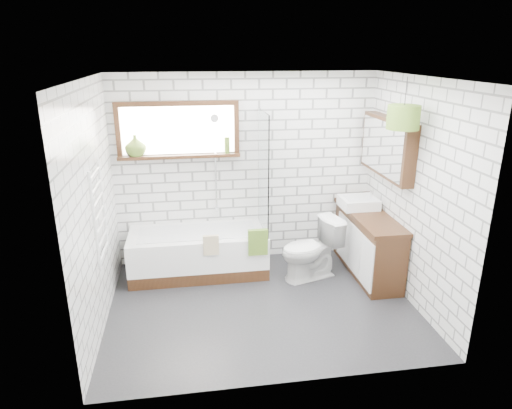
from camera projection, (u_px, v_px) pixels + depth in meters
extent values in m
cube|color=black|center=(262.00, 305.00, 5.20)|extent=(3.40, 2.60, 0.01)
cube|color=white|center=(263.00, 77.00, 4.39)|extent=(3.40, 2.60, 0.01)
cube|color=white|center=(246.00, 170.00, 6.01)|extent=(3.40, 0.01, 2.50)
cube|color=white|center=(290.00, 253.00, 3.57)|extent=(3.40, 0.01, 2.50)
cube|color=white|center=(94.00, 209.00, 4.55)|extent=(0.01, 2.60, 2.50)
cube|color=white|center=(414.00, 193.00, 5.04)|extent=(0.01, 2.60, 2.50)
cube|color=black|center=(178.00, 130.00, 5.67)|extent=(1.52, 0.16, 0.68)
cube|color=white|center=(99.00, 213.00, 4.57)|extent=(0.06, 0.52, 1.00)
cube|color=black|center=(387.00, 147.00, 5.46)|extent=(0.16, 1.20, 0.70)
cylinder|color=silver|center=(215.00, 164.00, 5.88)|extent=(0.02, 0.02, 1.30)
cube|color=white|center=(198.00, 252.00, 5.87)|extent=(1.73, 0.76, 0.56)
cube|color=white|center=(263.00, 172.00, 5.66)|extent=(0.02, 0.72, 1.50)
cube|color=#4D6F21|center=(258.00, 242.00, 5.53)|extent=(0.24, 0.06, 0.32)
cube|color=tan|center=(211.00, 245.00, 5.45)|extent=(0.19, 0.05, 0.25)
cube|color=black|center=(368.00, 244.00, 5.83)|extent=(0.45, 1.40, 0.80)
cube|color=white|center=(358.00, 203.00, 5.92)|extent=(0.46, 0.40, 0.13)
cylinder|color=silver|center=(371.00, 197.00, 5.92)|extent=(0.04, 0.04, 0.17)
imported|color=white|center=(311.00, 250.00, 5.69)|extent=(0.63, 0.85, 0.78)
imported|color=#547423|center=(136.00, 147.00, 5.62)|extent=(0.33, 0.33, 0.26)
imported|color=black|center=(133.00, 151.00, 5.63)|extent=(0.19, 0.19, 0.18)
cylinder|color=#547423|center=(227.00, 147.00, 5.80)|extent=(0.07, 0.07, 0.20)
cylinder|color=#4D6F21|center=(403.00, 117.00, 4.66)|extent=(0.33, 0.33, 0.25)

